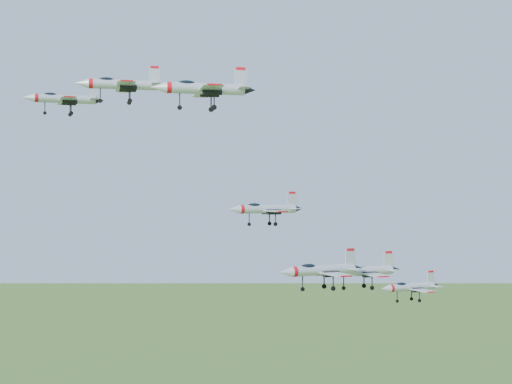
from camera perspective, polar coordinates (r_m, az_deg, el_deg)
name	(u,v)px	position (r m, az deg, el deg)	size (l,w,h in m)	color
jet_lead	(63,99)	(110.00, -15.20, 7.22)	(11.82, 9.71, 3.17)	silver
jet_left_high	(121,84)	(96.57, -10.77, 8.47)	(12.22, 10.17, 3.26)	silver
jet_right_high	(203,88)	(82.36, -4.29, 8.27)	(12.19, 10.16, 3.26)	silver
jet_left_low	(265,209)	(107.27, 0.76, -1.35)	(12.27, 10.12, 3.28)	silver
jet_right_low	(321,270)	(96.18, 5.20, -6.23)	(12.95, 10.75, 3.46)	silver
jet_trail	(361,271)	(100.51, 8.37, -6.25)	(12.29, 10.10, 3.29)	silver
jet_extra	(410,287)	(121.90, 12.21, -7.43)	(11.87, 9.84, 3.17)	silver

